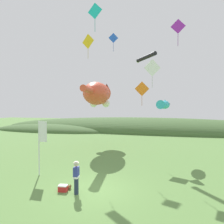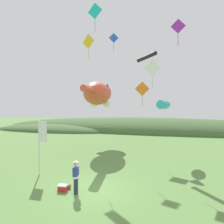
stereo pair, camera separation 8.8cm
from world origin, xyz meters
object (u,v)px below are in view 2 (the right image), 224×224
festival_banner_pole (41,140)px  kite_spool (69,187)px  kite_diamond_gold (88,42)px  kite_diamond_blue (114,38)px  festival_attendant (76,177)px  picnic_cooler (63,188)px  kite_tube_streamer (146,57)px  kite_giant_cat (98,94)px  kite_diamond_teal (95,11)px  kite_diamond_violet (178,26)px  kite_diamond_orange (142,89)px  kite_fish_windsock (164,105)px  kite_diamond_white (152,68)px

festival_banner_pole → kite_spool: bearing=-28.1°
kite_diamond_gold → kite_diamond_blue: size_ratio=1.20×
festival_attendant → picnic_cooler: festival_attendant is taller
festival_attendant → kite_diamond_gold: kite_diamond_gold is taller
kite_tube_streamer → kite_spool: bearing=-110.7°
festival_attendant → kite_diamond_blue: 15.29m
kite_giant_cat → kite_diamond_blue: 6.46m
kite_tube_streamer → kite_diamond_teal: bearing=-120.0°
kite_diamond_violet → kite_diamond_blue: bearing=140.9°
kite_giant_cat → kite_diamond_orange: kite_giant_cat is taller
kite_diamond_orange → kite_diamond_violet: 6.23m
kite_fish_windsock → kite_tube_streamer: (-1.73, 0.47, 4.53)m
kite_spool → kite_giant_cat: kite_giant_cat is taller
kite_fish_windsock → kite_diamond_white: (-0.90, -2.73, 2.89)m
kite_diamond_white → kite_diamond_blue: (-4.32, 4.27, 4.11)m
picnic_cooler → kite_diamond_teal: kite_diamond_teal is taller
kite_diamond_gold → festival_banner_pole: bearing=-101.6°
kite_spool → kite_diamond_teal: size_ratio=0.12×
kite_diamond_gold → kite_diamond_teal: (2.02, -3.65, 0.90)m
festival_attendant → picnic_cooler: bearing=172.7°
kite_diamond_white → kite_diamond_teal: 6.02m
kite_spool → kite_diamond_violet: size_ratio=0.13×
kite_spool → kite_fish_windsock: size_ratio=0.09×
kite_giant_cat → kite_diamond_orange: size_ratio=4.39×
picnic_cooler → kite_tube_streamer: kite_tube_streamer is taller
kite_spool → kite_diamond_orange: bearing=70.1°
kite_fish_windsock → kite_diamond_teal: (-4.89, -5.00, 6.79)m
kite_tube_streamer → kite_diamond_white: 3.69m
kite_diamond_teal → kite_diamond_blue: 6.54m
festival_banner_pole → kite_diamond_white: size_ratio=1.66×
kite_fish_windsock → kite_diamond_teal: 9.74m
kite_spool → kite_fish_windsock: bearing=59.1°
festival_attendant → kite_diamond_gold: bearing=107.3°
kite_diamond_blue → kite_tube_streamer: bearing=-17.0°
kite_diamond_orange → festival_attendant: bearing=-105.0°
picnic_cooler → kite_diamond_violet: kite_diamond_violet is taller
kite_diamond_white → kite_diamond_teal: kite_diamond_teal is taller
picnic_cooler → kite_diamond_white: 10.82m
kite_spool → picnic_cooler: size_ratio=0.50×
picnic_cooler → kite_diamond_teal: size_ratio=0.25×
picnic_cooler → kite_diamond_gold: 13.18m
kite_spool → kite_diamond_violet: 13.13m
kite_diamond_violet → kite_diamond_white: bearing=157.8°
picnic_cooler → kite_diamond_orange: (3.32, 9.04, 6.21)m
picnic_cooler → kite_giant_cat: 13.94m
kite_diamond_orange → kite_fish_windsock: bearing=-1.0°
festival_attendant → picnic_cooler: 1.17m
picnic_cooler → festival_banner_pole: festival_banner_pole is taller
kite_fish_windsock → festival_attendant: bearing=-116.2°
kite_diamond_teal → kite_diamond_blue: (-0.33, 6.53, 0.21)m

